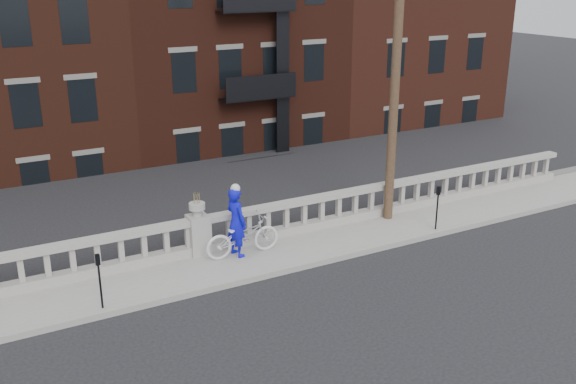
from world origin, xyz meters
name	(u,v)px	position (x,y,z in m)	size (l,w,h in m)	color
ground	(263,323)	(0.00, 0.00, 0.00)	(120.00, 120.00, 0.00)	black
sidewalk	(212,268)	(0.00, 3.00, 0.07)	(32.00, 2.20, 0.15)	gray
balustrade	(198,236)	(0.00, 3.95, 0.64)	(28.00, 0.34, 1.03)	gray
planter_pedestal	(198,230)	(0.00, 3.95, 0.83)	(0.55, 0.55, 1.76)	gray
lower_level	(73,71)	(0.56, 23.04, 2.63)	(80.00, 44.00, 20.80)	#605E59
utility_pole	(397,55)	(6.20, 3.60, 5.24)	(1.60, 0.28, 10.00)	#422D1E
parking_meter_d	(99,275)	(-3.08, 2.15, 1.00)	(0.10, 0.09, 1.36)	black
parking_meter_e	(438,203)	(6.90, 2.15, 1.00)	(0.10, 0.09, 1.36)	black
bicycle	(243,236)	(1.02, 3.28, 0.71)	(0.74, 2.12, 1.11)	silver
cyclist	(236,222)	(0.87, 3.33, 1.12)	(0.71, 0.47, 1.95)	#0D0ECD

